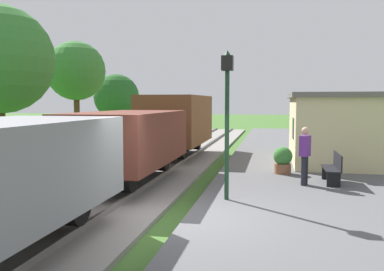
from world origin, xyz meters
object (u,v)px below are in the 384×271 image
at_px(potted_planter, 283,160).
at_px(lamp_post_near, 227,97).
at_px(person_waiting, 305,154).
at_px(freight_train, 135,138).
at_px(tree_field_left, 116,97).
at_px(bench_near_hut, 333,168).
at_px(tree_trackside_far, 76,71).
at_px(station_hut, 333,128).

height_order(potted_planter, lamp_post_near, lamp_post_near).
relative_size(person_waiting, potted_planter, 1.87).
bearing_deg(lamp_post_near, freight_train, 141.67).
bearing_deg(tree_field_left, lamp_post_near, -60.82).
bearing_deg(potted_planter, bench_near_hut, -44.26).
height_order(bench_near_hut, potted_planter, potted_planter).
distance_m(freight_train, tree_trackside_far, 8.39).
distance_m(potted_planter, tree_field_left, 17.56).
height_order(freight_train, potted_planter, freight_train).
xyz_separation_m(station_hut, bench_near_hut, (-0.58, -4.58, -0.93)).
relative_size(potted_planter, tree_trackside_far, 0.16).
distance_m(freight_train, station_hut, 8.24).
distance_m(station_hut, lamp_post_near, 8.14).
xyz_separation_m(person_waiting, potted_planter, (-0.58, 1.87, -0.46)).
height_order(freight_train, person_waiting, freight_train).
bearing_deg(freight_train, person_waiting, -4.06).
height_order(person_waiting, tree_trackside_far, tree_trackside_far).
relative_size(station_hut, person_waiting, 3.39).
relative_size(freight_train, tree_trackside_far, 3.44).
height_order(freight_train, tree_trackside_far, tree_trackside_far).
bearing_deg(potted_planter, tree_trackside_far, 154.86).
bearing_deg(station_hut, bench_near_hut, -97.16).
bearing_deg(lamp_post_near, potted_planter, 70.33).
xyz_separation_m(lamp_post_near, tree_trackside_far, (-8.39, 8.73, 1.37)).
bearing_deg(bench_near_hut, potted_planter, 135.74).
bearing_deg(tree_trackside_far, lamp_post_near, -46.14).
relative_size(station_hut, lamp_post_near, 1.57).
bearing_deg(station_hut, person_waiting, -106.06).
bearing_deg(bench_near_hut, station_hut, 82.84).
relative_size(person_waiting, tree_field_left, 0.37).
bearing_deg(freight_train, tree_trackside_far, 129.74).
xyz_separation_m(freight_train, station_hut, (6.80, 4.65, 0.15)).
bearing_deg(lamp_post_near, bench_near_hut, 42.62).
bearing_deg(bench_near_hut, freight_train, -179.30).
bearing_deg(tree_trackside_far, station_hut, -7.02).
xyz_separation_m(bench_near_hut, potted_planter, (-1.45, 1.42, 0.00)).
relative_size(freight_train, bench_near_hut, 12.93).
distance_m(bench_near_hut, potted_planter, 2.03).
bearing_deg(freight_train, station_hut, 34.40).
xyz_separation_m(bench_near_hut, tree_trackside_far, (-11.31, 6.04, 3.45)).
xyz_separation_m(bench_near_hut, lamp_post_near, (-2.92, -2.69, 2.08)).
xyz_separation_m(person_waiting, tree_trackside_far, (-10.44, 6.50, 2.99)).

